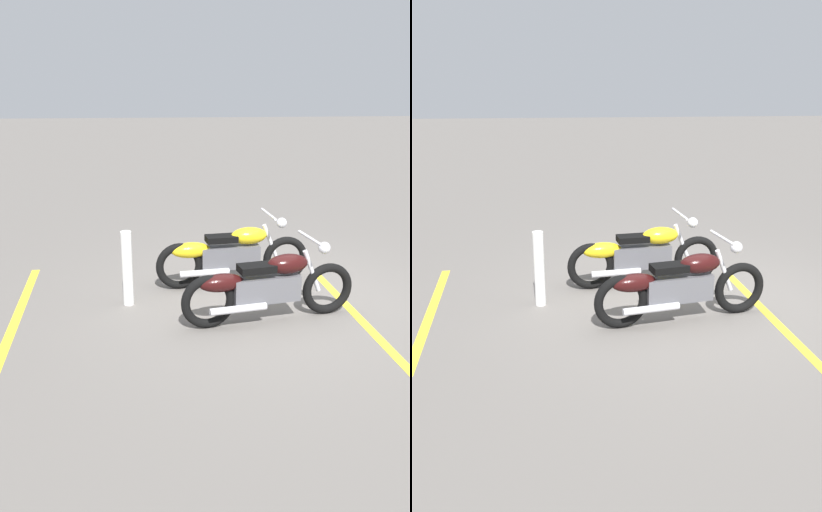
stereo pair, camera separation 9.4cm
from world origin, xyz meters
The scene contains 6 objects.
ground_plane centered at (0.00, 0.00, 0.00)m, with size 60.00×60.00×0.00m, color #66605B.
motorcycle_bright_foreground centered at (0.63, -0.61, 0.46)m, with size 2.23×0.66×1.04m.
motorcycle_dark_foreground centered at (0.34, 0.64, 0.46)m, with size 2.21×0.74×1.04m.
bollard_post centered at (2.04, -0.01, 0.50)m, with size 0.14×0.14×1.00m, color white.
parking_stripe_near centered at (-0.85, 0.59, 0.00)m, with size 3.20×0.12×0.01m, color yellow.
parking_stripe_mid centered at (3.44, 0.14, 0.00)m, with size 3.20×0.12×0.01m, color yellow.
Camera 1 is at (1.57, 6.95, 2.97)m, focal length 39.67 mm.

